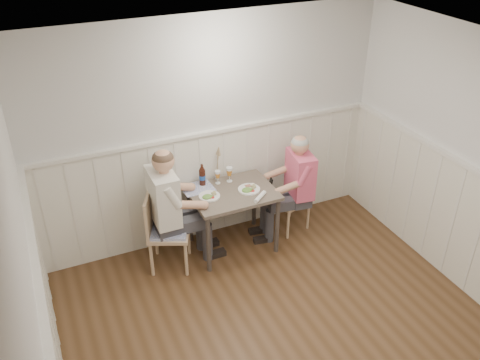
{
  "coord_description": "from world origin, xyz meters",
  "views": [
    {
      "loc": [
        -1.79,
        -2.53,
        3.68
      ],
      "look_at": [
        0.08,
        1.64,
        1.0
      ],
      "focal_mm": 38.0,
      "sensor_mm": 36.0,
      "label": 1
    }
  ],
  "objects": [
    {
      "name": "rolled_napkin",
      "position": [
        0.29,
        1.58,
        0.77
      ],
      "size": [
        0.2,
        0.16,
        0.05
      ],
      "color": "white",
      "rests_on": "dining_table"
    },
    {
      "name": "beer_glass_b",
      "position": [
        -0.0,
        2.07,
        0.86
      ],
      "size": [
        0.06,
        0.06,
        0.16
      ],
      "color": "silver",
      "rests_on": "dining_table"
    },
    {
      "name": "man_in_pink",
      "position": [
        0.87,
        1.8,
        0.55
      ],
      "size": [
        0.64,
        0.45,
        1.3
      ],
      "color": "#3F3F47",
      "rests_on": "ground"
    },
    {
      "name": "wainscot",
      "position": [
        0.0,
        0.69,
        0.69
      ],
      "size": [
        4.0,
        4.49,
        1.34
      ],
      "color": "white",
      "rests_on": "ground"
    },
    {
      "name": "beer_bottle",
      "position": [
        -0.17,
        2.1,
        0.87
      ],
      "size": [
        0.07,
        0.07,
        0.26
      ],
      "color": "black",
      "rests_on": "dining_table"
    },
    {
      "name": "beer_glass_a",
      "position": [
        0.13,
        2.05,
        0.87
      ],
      "size": [
        0.07,
        0.07,
        0.18
      ],
      "color": "silver",
      "rests_on": "dining_table"
    },
    {
      "name": "gingham_mat",
      "position": [
        -0.25,
        2.06,
        0.75
      ],
      "size": [
        0.35,
        0.29,
        0.01
      ],
      "color": "#5564B2",
      "rests_on": "dining_table"
    },
    {
      "name": "plate_man",
      "position": [
        0.25,
        1.78,
        0.77
      ],
      "size": [
        0.25,
        0.25,
        0.06
      ],
      "color": "white",
      "rests_on": "dining_table"
    },
    {
      "name": "diner_cream",
      "position": [
        -0.65,
        1.84,
        0.6
      ],
      "size": [
        0.66,
        0.46,
        1.43
      ],
      "color": "#3F3F47",
      "rests_on": "ground"
    },
    {
      "name": "chair_right",
      "position": [
        0.91,
        1.92,
        0.44
      ],
      "size": [
        0.46,
        0.46,
        0.81
      ],
      "color": "tan",
      "rests_on": "ground"
    },
    {
      "name": "chair_left",
      "position": [
        -0.73,
        1.84,
        0.49
      ],
      "size": [
        0.56,
        0.56,
        0.91
      ],
      "color": "tan",
      "rests_on": "ground"
    },
    {
      "name": "dining_table",
      "position": [
        0.08,
        1.84,
        0.65
      ],
      "size": [
        0.92,
        0.7,
        0.75
      ],
      "color": "#585145",
      "rests_on": "ground"
    },
    {
      "name": "room_shell",
      "position": [
        0.0,
        0.0,
        1.52
      ],
      "size": [
        4.04,
        4.54,
        2.6
      ],
      "color": "silver",
      "rests_on": "ground"
    },
    {
      "name": "grass_vase",
      "position": [
        0.02,
        2.15,
        0.94
      ],
      "size": [
        0.05,
        0.05,
        0.43
      ],
      "color": "silver",
      "rests_on": "dining_table"
    },
    {
      "name": "plate_diner",
      "position": [
        -0.2,
        1.83,
        0.77
      ],
      "size": [
        0.23,
        0.23,
        0.06
      ],
      "color": "white",
      "rests_on": "dining_table"
    }
  ]
}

